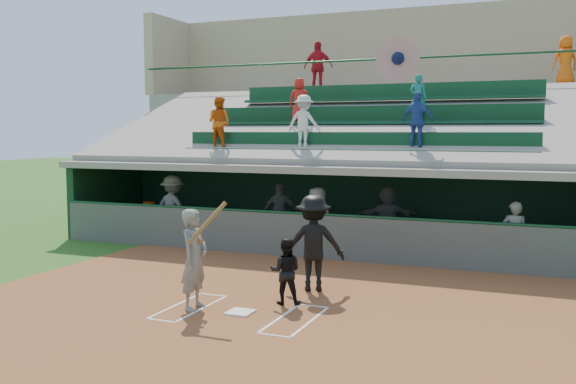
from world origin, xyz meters
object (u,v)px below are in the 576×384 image
at_px(catcher, 286,271).
at_px(water_cooler, 149,208).
at_px(home_plate, 240,312).
at_px(batter_at_plate, 194,259).
at_px(white_table, 149,224).

xyz_separation_m(catcher, water_cooler, (-6.74, 5.54, 0.25)).
xyz_separation_m(home_plate, water_cooler, (-6.24, 6.39, 0.83)).
distance_m(home_plate, batter_at_plate, 1.24).
xyz_separation_m(home_plate, catcher, (0.50, 0.85, 0.59)).
bearing_deg(batter_at_plate, water_cooler, 129.78).
relative_size(batter_at_plate, white_table, 2.62).
bearing_deg(home_plate, batter_at_plate, -175.38).
bearing_deg(home_plate, white_table, 134.40).
distance_m(home_plate, water_cooler, 8.97).
xyz_separation_m(batter_at_plate, catcher, (1.35, 0.92, -0.30)).
bearing_deg(water_cooler, home_plate, -45.70).
height_order(batter_at_plate, water_cooler, batter_at_plate).
bearing_deg(catcher, white_table, -55.88).
relative_size(batter_at_plate, water_cooler, 5.52).
relative_size(white_table, water_cooler, 2.10).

